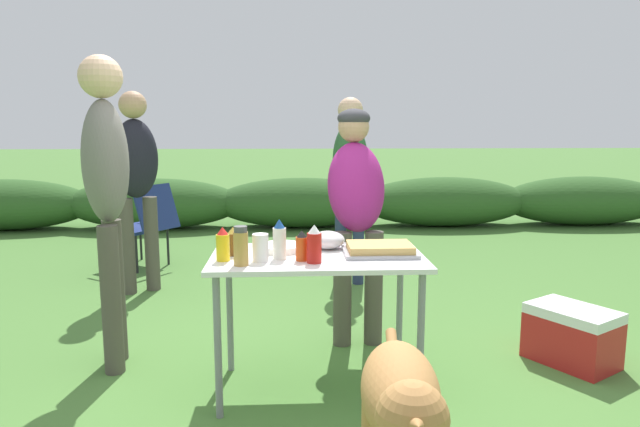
{
  "coord_description": "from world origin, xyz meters",
  "views": [
    {
      "loc": [
        -0.13,
        -2.88,
        1.41
      ],
      "look_at": [
        0.04,
        0.44,
        0.89
      ],
      "focal_mm": 32.0,
      "sensor_mm": 36.0,
      "label": 1
    }
  ],
  "objects_px": {
    "spice_jar": "(241,246)",
    "cooler_box": "(572,335)",
    "mustard_bottle": "(223,245)",
    "plate_stack": "(281,248)",
    "folding_table": "(317,270)",
    "beer_bottle": "(233,242)",
    "standing_person_in_olive_jacket": "(107,181)",
    "ketchup_bottle": "(314,245)",
    "standing_person_in_dark_puffer": "(350,171)",
    "camp_chair_green_behind_table": "(145,221)",
    "standing_person_in_red_jacket": "(356,199)",
    "hot_sauce_bottle": "(302,246)",
    "food_tray": "(380,249)",
    "mixing_bowl": "(328,240)",
    "mayo_bottle": "(279,240)",
    "paper_cup_stack": "(260,248)",
    "standing_person_in_gray_fleece": "(136,173)",
    "dog": "(401,412)"
  },
  "relations": [
    {
      "from": "beer_bottle",
      "to": "standing_person_in_olive_jacket",
      "type": "bearing_deg",
      "value": 154.68
    },
    {
      "from": "spice_jar",
      "to": "mustard_bottle",
      "type": "bearing_deg",
      "value": 134.74
    },
    {
      "from": "plate_stack",
      "to": "food_tray",
      "type": "bearing_deg",
      "value": -11.72
    },
    {
      "from": "spice_jar",
      "to": "cooler_box",
      "type": "xyz_separation_m",
      "value": [
        1.9,
        0.46,
        -0.66
      ]
    },
    {
      "from": "spice_jar",
      "to": "folding_table",
      "type": "bearing_deg",
      "value": 27.15
    },
    {
      "from": "camp_chair_green_behind_table",
      "to": "hot_sauce_bottle",
      "type": "bearing_deg",
      "value": -117.65
    },
    {
      "from": "mayo_bottle",
      "to": "camp_chair_green_behind_table",
      "type": "bearing_deg",
      "value": 116.28
    },
    {
      "from": "mixing_bowl",
      "to": "mayo_bottle",
      "type": "xyz_separation_m",
      "value": [
        -0.26,
        -0.23,
        0.05
      ]
    },
    {
      "from": "mayo_bottle",
      "to": "camp_chair_green_behind_table",
      "type": "height_order",
      "value": "mayo_bottle"
    },
    {
      "from": "food_tray",
      "to": "mustard_bottle",
      "type": "bearing_deg",
      "value": -172.85
    },
    {
      "from": "paper_cup_stack",
      "to": "camp_chair_green_behind_table",
      "type": "height_order",
      "value": "paper_cup_stack"
    },
    {
      "from": "beer_bottle",
      "to": "standing_person_in_olive_jacket",
      "type": "relative_size",
      "value": 0.08
    },
    {
      "from": "mustard_bottle",
      "to": "mayo_bottle",
      "type": "distance_m",
      "value": 0.28
    },
    {
      "from": "folding_table",
      "to": "ketchup_bottle",
      "type": "height_order",
      "value": "ketchup_bottle"
    },
    {
      "from": "standing_person_in_dark_puffer",
      "to": "standing_person_in_red_jacket",
      "type": "bearing_deg",
      "value": -64.28
    },
    {
      "from": "standing_person_in_olive_jacket",
      "to": "beer_bottle",
      "type": "bearing_deg",
      "value": -125.85
    },
    {
      "from": "paper_cup_stack",
      "to": "standing_person_in_gray_fleece",
      "type": "xyz_separation_m",
      "value": [
        -1.13,
        2.01,
        0.2
      ]
    },
    {
      "from": "beer_bottle",
      "to": "standing_person_in_red_jacket",
      "type": "relative_size",
      "value": 0.1
    },
    {
      "from": "food_tray",
      "to": "beer_bottle",
      "type": "bearing_deg",
      "value": 178.77
    },
    {
      "from": "beer_bottle",
      "to": "standing_person_in_red_jacket",
      "type": "bearing_deg",
      "value": 44.85
    },
    {
      "from": "plate_stack",
      "to": "beer_bottle",
      "type": "relative_size",
      "value": 1.64
    },
    {
      "from": "spice_jar",
      "to": "standing_person_in_olive_jacket",
      "type": "xyz_separation_m",
      "value": [
        -0.8,
        0.56,
        0.26
      ]
    },
    {
      "from": "mustard_bottle",
      "to": "standing_person_in_olive_jacket",
      "type": "xyz_separation_m",
      "value": [
        -0.7,
        0.47,
        0.27
      ]
    },
    {
      "from": "food_tray",
      "to": "cooler_box",
      "type": "height_order",
      "value": "food_tray"
    },
    {
      "from": "mustard_bottle",
      "to": "standing_person_in_red_jacket",
      "type": "height_order",
      "value": "standing_person_in_red_jacket"
    },
    {
      "from": "folding_table",
      "to": "beer_bottle",
      "type": "height_order",
      "value": "beer_bottle"
    },
    {
      "from": "mustard_bottle",
      "to": "dog",
      "type": "distance_m",
      "value": 1.38
    },
    {
      "from": "hot_sauce_bottle",
      "to": "spice_jar",
      "type": "bearing_deg",
      "value": -164.57
    },
    {
      "from": "food_tray",
      "to": "plate_stack",
      "type": "height_order",
      "value": "food_tray"
    },
    {
      "from": "folding_table",
      "to": "camp_chair_green_behind_table",
      "type": "distance_m",
      "value": 3.14
    },
    {
      "from": "plate_stack",
      "to": "cooler_box",
      "type": "xyz_separation_m",
      "value": [
        1.72,
        0.16,
        -0.59
      ]
    },
    {
      "from": "mixing_bowl",
      "to": "ketchup_bottle",
      "type": "bearing_deg",
      "value": -105.32
    },
    {
      "from": "mixing_bowl",
      "to": "spice_jar",
      "type": "relative_size",
      "value": 0.96
    },
    {
      "from": "paper_cup_stack",
      "to": "mustard_bottle",
      "type": "xyz_separation_m",
      "value": [
        -0.19,
        0.02,
        0.01
      ]
    },
    {
      "from": "standing_person_in_olive_jacket",
      "to": "camp_chair_green_behind_table",
      "type": "bearing_deg",
      "value": -0.85
    },
    {
      "from": "mustard_bottle",
      "to": "plate_stack",
      "type": "bearing_deg",
      "value": 35.89
    },
    {
      "from": "standing_person_in_red_jacket",
      "to": "standing_person_in_dark_puffer",
      "type": "height_order",
      "value": "standing_person_in_dark_puffer"
    },
    {
      "from": "mixing_bowl",
      "to": "standing_person_in_gray_fleece",
      "type": "distance_m",
      "value": 2.29
    },
    {
      "from": "ketchup_bottle",
      "to": "standing_person_in_dark_puffer",
      "type": "xyz_separation_m",
      "value": [
        0.4,
        2.24,
        0.18
      ]
    },
    {
      "from": "mayo_bottle",
      "to": "mustard_bottle",
      "type": "bearing_deg",
      "value": -175.82
    },
    {
      "from": "mustard_bottle",
      "to": "ketchup_bottle",
      "type": "bearing_deg",
      "value": -8.41
    },
    {
      "from": "plate_stack",
      "to": "standing_person_in_gray_fleece",
      "type": "bearing_deg",
      "value": 124.55
    },
    {
      "from": "standing_person_in_olive_jacket",
      "to": "dog",
      "type": "height_order",
      "value": "standing_person_in_olive_jacket"
    },
    {
      "from": "standing_person_in_dark_puffer",
      "to": "mustard_bottle",
      "type": "bearing_deg",
      "value": -81.61
    },
    {
      "from": "beer_bottle",
      "to": "standing_person_in_dark_puffer",
      "type": "distance_m",
      "value": 2.22
    },
    {
      "from": "mustard_bottle",
      "to": "mayo_bottle",
      "type": "bearing_deg",
      "value": 4.18
    },
    {
      "from": "plate_stack",
      "to": "hot_sauce_bottle",
      "type": "height_order",
      "value": "hot_sauce_bottle"
    },
    {
      "from": "paper_cup_stack",
      "to": "hot_sauce_bottle",
      "type": "height_order",
      "value": "hot_sauce_bottle"
    },
    {
      "from": "standing_person_in_red_jacket",
      "to": "standing_person_in_dark_puffer",
      "type": "relative_size",
      "value": 0.92
    },
    {
      "from": "beer_bottle",
      "to": "standing_person_in_dark_puffer",
      "type": "height_order",
      "value": "standing_person_in_dark_puffer"
    }
  ]
}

